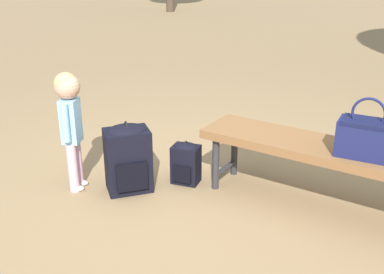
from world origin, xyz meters
name	(u,v)px	position (x,y,z in m)	size (l,w,h in m)	color
ground_plane	(194,197)	(0.00, 0.00, 0.00)	(40.00, 40.00, 0.00)	#8C704C
park_bench	(322,153)	(-0.81, -0.17, 0.39)	(1.65, 0.72, 0.45)	brown
handbag	(365,137)	(-1.05, -0.08, 0.58)	(0.34, 0.21, 0.37)	#191E4C
child_standing	(70,114)	(0.84, 0.18, 0.57)	(0.17, 0.23, 0.85)	#E5B2C6
backpack_large	(128,156)	(0.48, 0.06, 0.26)	(0.38, 0.37, 0.52)	black
backpack_small	(186,162)	(0.14, -0.19, 0.16)	(0.20, 0.18, 0.33)	black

